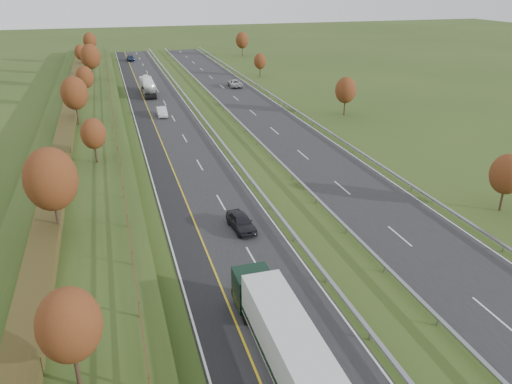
% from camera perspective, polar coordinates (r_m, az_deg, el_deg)
% --- Properties ---
extents(ground, '(400.00, 400.00, 0.00)m').
position_cam_1_polar(ground, '(72.32, -2.34, 5.68)').
color(ground, '#2F4518').
rests_on(ground, ground).
extents(near_carriageway, '(10.50, 200.00, 0.04)m').
position_cam_1_polar(near_carriageway, '(75.61, -9.22, 6.20)').
color(near_carriageway, black).
rests_on(near_carriageway, ground).
extents(far_carriageway, '(10.50, 200.00, 0.04)m').
position_cam_1_polar(far_carriageway, '(79.26, 2.75, 7.26)').
color(far_carriageway, black).
rests_on(far_carriageway, ground).
extents(hard_shoulder, '(3.00, 200.00, 0.04)m').
position_cam_1_polar(hard_shoulder, '(75.26, -12.05, 5.91)').
color(hard_shoulder, black).
rests_on(hard_shoulder, ground).
extents(lane_markings, '(26.75, 200.00, 0.01)m').
position_cam_1_polar(lane_markings, '(76.51, -4.43, 6.65)').
color(lane_markings, silver).
rests_on(lane_markings, near_carriageway).
extents(embankment_left, '(12.00, 200.00, 2.00)m').
position_cam_1_polar(embankment_left, '(74.93, -19.19, 5.83)').
color(embankment_left, '#2F4518').
rests_on(embankment_left, ground).
extents(hedge_left, '(2.20, 180.00, 1.10)m').
position_cam_1_polar(hedge_left, '(74.65, -20.87, 6.78)').
color(hedge_left, '#383817').
rests_on(hedge_left, embankment_left).
extents(fence_left, '(0.12, 189.06, 1.20)m').
position_cam_1_polar(fence_left, '(73.96, -15.88, 7.42)').
color(fence_left, '#422B19').
rests_on(fence_left, embankment_left).
extents(median_barrier_near, '(0.32, 200.00, 0.71)m').
position_cam_1_polar(median_barrier_near, '(76.33, -4.98, 7.04)').
color(median_barrier_near, gray).
rests_on(median_barrier_near, ground).
extents(median_barrier_far, '(0.32, 200.00, 0.71)m').
position_cam_1_polar(median_barrier_far, '(77.46, -1.26, 7.36)').
color(median_barrier_far, gray).
rests_on(median_barrier_far, ground).
extents(outer_barrier_far, '(0.32, 200.00, 0.71)m').
position_cam_1_polar(outer_barrier_far, '(81.15, 6.67, 7.94)').
color(outer_barrier_far, gray).
rests_on(outer_barrier_far, ground).
extents(trees_left, '(6.64, 164.30, 7.66)m').
position_cam_1_polar(trees_left, '(70.32, -19.52, 9.26)').
color(trees_left, '#2D2116').
rests_on(trees_left, embankment_left).
extents(trees_far, '(8.45, 118.60, 7.12)m').
position_cam_1_polar(trees_far, '(109.65, 4.40, 13.92)').
color(trees_far, '#2D2116').
rests_on(trees_far, ground).
extents(box_lorry, '(2.58, 16.28, 4.06)m').
position_cam_1_polar(box_lorry, '(29.79, 3.67, -17.35)').
color(box_lorry, black).
rests_on(box_lorry, near_carriageway).
extents(road_tanker, '(2.40, 11.22, 3.46)m').
position_cam_1_polar(road_tanker, '(105.85, -12.25, 11.84)').
color(road_tanker, silver).
rests_on(road_tanker, near_carriageway).
extents(car_dark_near, '(2.27, 4.70, 1.55)m').
position_cam_1_polar(car_dark_near, '(46.64, -1.71, -3.42)').
color(car_dark_near, black).
rests_on(car_dark_near, near_carriageway).
extents(car_silver_mid, '(1.63, 4.66, 1.54)m').
position_cam_1_polar(car_silver_mid, '(88.00, -10.73, 9.02)').
color(car_silver_mid, silver).
rests_on(car_silver_mid, near_carriageway).
extents(car_small_far, '(2.28, 5.11, 1.46)m').
position_cam_1_polar(car_small_far, '(152.79, -14.15, 14.60)').
color(car_small_far, '#111C37').
rests_on(car_small_far, near_carriageway).
extents(car_oncoming, '(3.08, 5.92, 1.59)m').
position_cam_1_polar(car_oncoming, '(111.51, -2.45, 12.34)').
color(car_oncoming, '#AEAEB3').
rests_on(car_oncoming, far_carriageway).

